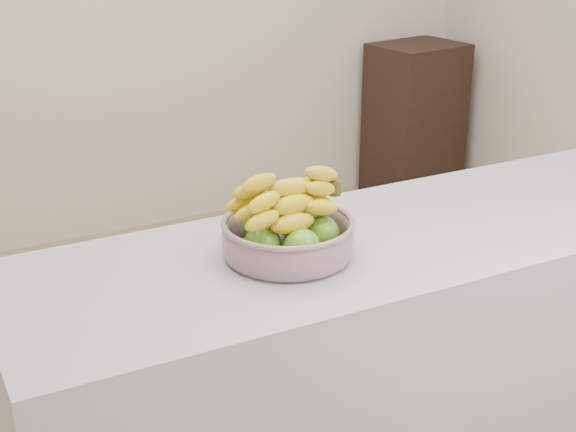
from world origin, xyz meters
The scene contains 3 objects.
counter centered at (0.00, -0.42, 0.45)m, with size 2.00×0.60×0.90m, color #A3A3AC.
cabinet centered at (1.65, 1.78, 0.44)m, with size 0.49×0.39×0.88m, color black.
fruit_bowl centered at (-0.33, -0.42, 0.96)m, with size 0.31×0.31×0.19m.
Camera 1 is at (-1.11, -1.92, 1.69)m, focal length 50.00 mm.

